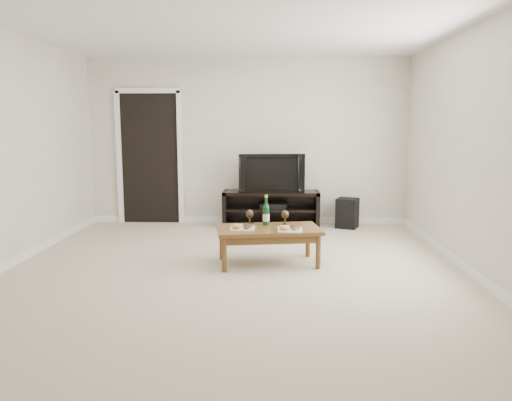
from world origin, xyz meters
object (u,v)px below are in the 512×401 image
object	(u,v)px
subwoofer	(347,213)
coffee_table	(268,246)
television	(271,172)
media_console	(271,209)

from	to	relation	value
subwoofer	coffee_table	size ratio (longest dim) A/B	0.39
television	subwoofer	world-z (taller)	television
media_console	television	xyz separation A→B (m)	(0.00, 0.00, 0.57)
subwoofer	coffee_table	world-z (taller)	subwoofer
television	coffee_table	world-z (taller)	television
media_console	subwoofer	distance (m)	1.17
television	coffee_table	bearing A→B (deg)	-96.50
subwoofer	coffee_table	bearing A→B (deg)	-97.70
media_console	subwoofer	world-z (taller)	media_console
television	coffee_table	xyz separation A→B (m)	(-0.01, -2.13, -0.63)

